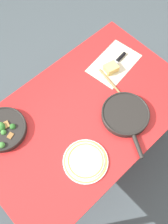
{
  "coord_description": "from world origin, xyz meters",
  "views": [
    {
      "loc": [
        0.46,
        0.49,
        2.09
      ],
      "look_at": [
        0.0,
        0.0,
        0.74
      ],
      "focal_mm": 40.0,
      "sensor_mm": 36.0,
      "label": 1
    }
  ],
  "objects": [
    {
      "name": "skillet_eggs",
      "position": [
        -0.17,
        0.18,
        0.75
      ],
      "size": [
        0.29,
        0.4,
        0.05
      ],
      "rotation": [
        0.0,
        0.0,
        1.08
      ],
      "color": "black",
      "rests_on": "dining_table_red"
    },
    {
      "name": "grater_knife",
      "position": [
        -0.43,
        -0.13,
        0.73
      ],
      "size": [
        0.26,
        0.06,
        0.02
      ],
      "rotation": [
        0.0,
        0.0,
        0.12
      ],
      "color": "silver",
      "rests_on": "dining_table_red"
    },
    {
      "name": "cheese_block",
      "position": [
        -0.35,
        -0.11,
        0.75
      ],
      "size": [
        0.1,
        0.09,
        0.05
      ],
      "color": "#EACC66",
      "rests_on": "dining_table_red"
    },
    {
      "name": "dining_table_red",
      "position": [
        0.0,
        0.0,
        0.65
      ],
      "size": [
        1.35,
        0.83,
        0.72
      ],
      "color": "red",
      "rests_on": "ground_plane"
    },
    {
      "name": "wooden_spoon",
      "position": [
        -0.26,
        0.06,
        0.73
      ],
      "size": [
        0.08,
        0.36,
        0.02
      ],
      "rotation": [
        0.0,
        0.0,
        1.42
      ],
      "color": "#996B42",
      "rests_on": "dining_table_red"
    },
    {
      "name": "skillet_broccoli",
      "position": [
        0.43,
        -0.24,
        0.75
      ],
      "size": [
        0.43,
        0.28,
        0.07
      ],
      "rotation": [
        0.0,
        0.0,
        6.06
      ],
      "color": "black",
      "rests_on": "dining_table_red"
    },
    {
      "name": "ground_plane",
      "position": [
        0.0,
        0.0,
        0.0
      ],
      "size": [
        14.0,
        14.0,
        0.0
      ],
      "primitive_type": "plane",
      "color": "#424C51"
    },
    {
      "name": "dinner_plate_stack",
      "position": [
        0.2,
        0.22,
        0.74
      ],
      "size": [
        0.25,
        0.25,
        0.03
      ],
      "color": "silver",
      "rests_on": "dining_table_red"
    },
    {
      "name": "parchment_sheet",
      "position": [
        -0.41,
        -0.14,
        0.73
      ],
      "size": [
        0.38,
        0.27,
        0.0
      ],
      "color": "beige",
      "rests_on": "dining_table_red"
    }
  ]
}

